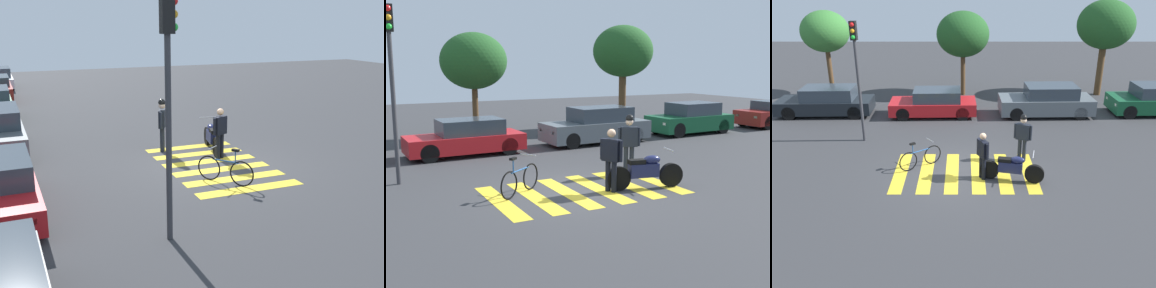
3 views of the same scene
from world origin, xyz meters
TOP-DOWN VIEW (x-y plane):
  - ground_plane at (0.00, 0.00)m, footprint 60.00×60.00m
  - police_motorcycle at (1.56, -0.59)m, footprint 2.13×0.75m
  - leaning_bicycle at (-1.59, 0.43)m, footprint 1.40×1.06m
  - officer_on_foot at (2.12, 1.02)m, footprint 0.63×0.38m
  - officer_by_motorcycle at (0.59, -0.43)m, footprint 0.39×0.60m
  - crosswalk_stripes at (0.00, 0.00)m, footprint 4.95×3.08m
  - car_red_convertible at (-1.48, 6.18)m, footprint 4.20×1.79m
  - car_grey_coupe at (4.03, 6.26)m, footprint 4.55×1.87m
  - car_green_compact at (9.32, 6.50)m, footprint 4.08×1.92m
  - traffic_light_pole at (-4.20, 2.94)m, footprint 0.25×0.33m
  - street_tree_mid at (-0.09, 9.94)m, footprint 2.90×2.90m
  - street_tree_far at (7.68, 9.94)m, footprint 3.09×3.09m

SIDE VIEW (x-z plane):
  - ground_plane at x=0.00m, z-range 0.00..0.00m
  - crosswalk_stripes at x=0.00m, z-range 0.00..0.01m
  - leaning_bicycle at x=-1.59m, z-range -0.12..0.90m
  - police_motorcycle at x=1.56m, z-range -0.06..0.98m
  - car_red_convertible at x=-1.48m, z-range -0.03..1.28m
  - car_green_compact at x=9.32m, z-range -0.04..1.44m
  - car_grey_coupe at x=4.03m, z-range -0.04..1.46m
  - officer_by_motorcycle at x=0.59m, z-range 0.11..1.76m
  - officer_on_foot at x=2.12m, z-range 0.14..1.95m
  - traffic_light_pole at x=-4.20m, z-range 0.78..5.60m
  - street_tree_mid at x=-0.09m, z-range 1.07..5.72m
  - street_tree_far at x=7.68m, z-range 1.27..6.50m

